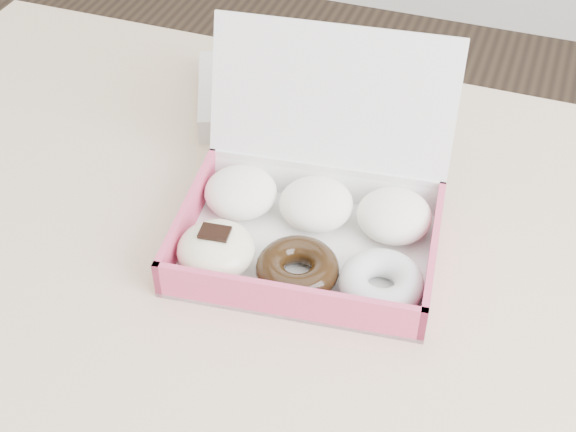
% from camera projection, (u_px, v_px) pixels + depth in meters
% --- Properties ---
extents(table, '(1.20, 0.80, 0.75)m').
position_uv_depth(table, '(259.00, 281.00, 0.98)').
color(table, '#D4B28B').
rests_on(table, ground).
extents(donut_box, '(0.31, 0.29, 0.20)m').
position_uv_depth(donut_box, '(308.00, 219.00, 0.90)').
color(donut_box, white).
rests_on(donut_box, table).
extents(newspapers, '(0.28, 0.25, 0.04)m').
position_uv_depth(newspapers, '(280.00, 93.00, 1.12)').
color(newspapers, silver).
rests_on(newspapers, table).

